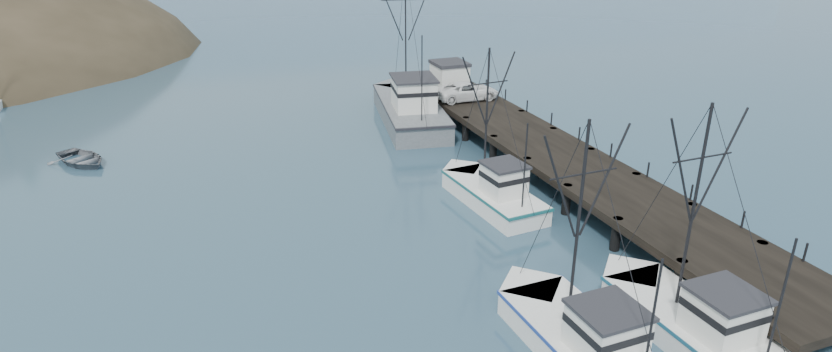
% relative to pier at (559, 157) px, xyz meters
% --- Properties ---
extents(pier, '(6.00, 44.00, 2.00)m').
position_rel_pier_xyz_m(pier, '(0.00, 0.00, 0.00)').
color(pier, black).
rests_on(pier, ground).
extents(trawler_near, '(3.75, 10.84, 11.07)m').
position_rel_pier_xyz_m(trawler_near, '(-4.50, -17.95, -0.87)').
color(trawler_near, white).
rests_on(trawler_near, ground).
extents(trawler_mid, '(3.87, 10.77, 10.76)m').
position_rel_pier_xyz_m(trawler_mid, '(-9.81, -17.18, -0.87)').
color(trawler_mid, white).
rests_on(trawler_mid, ground).
extents(trawler_far, '(3.92, 10.05, 10.42)m').
position_rel_pier_xyz_m(trawler_far, '(-6.32, -1.91, -0.87)').
color(trawler_far, white).
rests_on(trawler_far, ground).
extents(work_vessel, '(7.39, 16.68, 13.74)m').
position_rel_pier_xyz_m(work_vessel, '(-5.08, 16.71, -0.46)').
color(work_vessel, slate).
rests_on(work_vessel, ground).
extents(pier_shed, '(3.00, 3.20, 2.80)m').
position_rel_pier_xyz_m(pier_shed, '(-0.58, 18.00, 1.73)').
color(pier_shed, silver).
rests_on(pier_shed, pier).
extents(pickup_truck, '(5.78, 2.76, 1.59)m').
position_rel_pier_xyz_m(pickup_truck, '(-0.29, 14.74, 1.10)').
color(pickup_truck, white).
rests_on(pickup_truck, pier).
extents(motorboat, '(5.84, 6.33, 1.07)m').
position_rel_pier_xyz_m(motorboat, '(-32.01, 15.62, -1.69)').
color(motorboat, slate).
rests_on(motorboat, ground).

